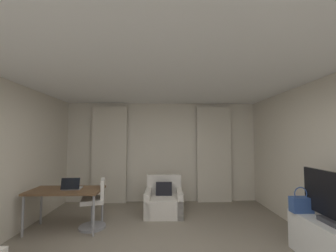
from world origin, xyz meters
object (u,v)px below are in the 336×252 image
Objects in this scene: armchair at (164,201)px; desk_chair at (95,206)px; desk at (66,193)px; handbag_primary at (301,204)px; laptop at (72,187)px; tv_flatscreen at (333,200)px.

desk_chair is (-1.29, -0.69, 0.13)m from armchair.
handbag_primary reaches higher than desk.
handbag_primary reaches higher than armchair.
armchair is at bearing 28.30° from desk_chair.
desk is at bearing 167.45° from handbag_primary.
laptop is 3.81m from handbag_primary.
armchair is at bearing 135.94° from tv_flatscreen.
tv_flatscreen is 2.75× the size of handbag_primary.
desk_chair is at bearing 164.40° from handbag_primary.
tv_flatscreen is 0.50m from handbag_primary.
tv_flatscreen reaches higher than desk_chair.
desk_chair is at bearing 158.19° from tv_flatscreen.
laptop is at bearing 161.37° from tv_flatscreen.
desk is 1.45× the size of desk_chair.
laptop is (-1.70, -0.77, 0.50)m from armchair.
laptop is 0.34× the size of tv_flatscreen.
handbag_primary is at bearing 105.17° from tv_flatscreen.
armchair is 2.61m from handbag_primary.
handbag_primary is at bearing -12.55° from desk.
tv_flatscreen is (3.42, -1.37, 0.48)m from desk_chair.
armchair is 1.99m from desk.
tv_flatscreen is (3.83, -1.29, 0.11)m from laptop.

